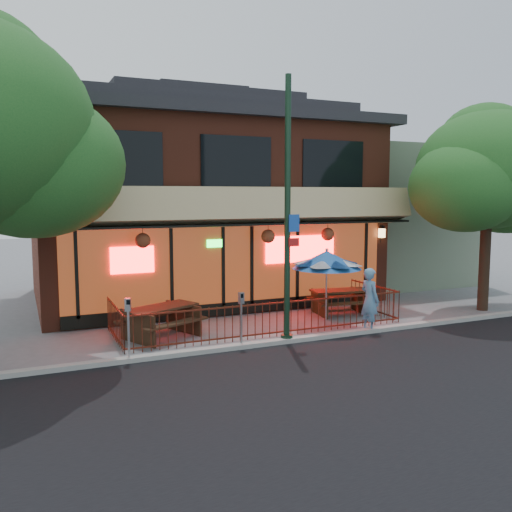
{
  "coord_description": "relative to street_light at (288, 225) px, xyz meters",
  "views": [
    {
      "loc": [
        -6.49,
        -13.07,
        3.94
      ],
      "look_at": [
        0.16,
        2.0,
        2.07
      ],
      "focal_mm": 38.0,
      "sensor_mm": 36.0,
      "label": 1
    }
  ],
  "objects": [
    {
      "name": "parking_meter_far",
      "position": [
        -4.2,
        0.0,
        -2.12
      ],
      "size": [
        0.17,
        0.16,
        1.52
      ],
      "color": "#9FA2A8",
      "rests_on": "ground"
    },
    {
      "name": "patio_umbrella",
      "position": [
        1.88,
        1.1,
        -1.14
      ],
      "size": [
        2.06,
        2.06,
        2.36
      ],
      "color": "gray",
      "rests_on": "ground"
    },
    {
      "name": "picnic_table_right",
      "position": [
        3.19,
        2.37,
        -2.62
      ],
      "size": [
        2.08,
        1.71,
        0.81
      ],
      "color": "#392714",
      "rests_on": "ground"
    },
    {
      "name": "patio_fence",
      "position": [
        -0.0,
        0.91,
        -2.52
      ],
      "size": [
        8.44,
        2.62,
        1.0
      ],
      "color": "#4F1C10",
      "rests_on": "ground"
    },
    {
      "name": "neighbor_building",
      "position": [
        9.0,
        8.1,
        -0.15
      ],
      "size": [
        6.0,
        7.0,
        6.0
      ],
      "primitive_type": "cube",
      "color": "slate",
      "rests_on": "ground"
    },
    {
      "name": "street_tree_right",
      "position": [
        8.04,
        0.99,
        1.81
      ],
      "size": [
        4.8,
        4.8,
        7.02
      ],
      "color": "#302118",
      "rests_on": "ground"
    },
    {
      "name": "curb",
      "position": [
        -0.0,
        -0.1,
        -3.09
      ],
      "size": [
        80.0,
        0.25,
        0.12
      ],
      "primitive_type": "cube",
      "color": "#999993",
      "rests_on": "ground"
    },
    {
      "name": "picnic_table_left",
      "position": [
        -2.98,
        1.78,
        -2.57
      ],
      "size": [
        2.52,
        2.28,
        0.88
      ],
      "color": "#3A2415",
      "rests_on": "ground"
    },
    {
      "name": "restaurant_building",
      "position": [
        -0.0,
        7.51,
        0.98
      ],
      "size": [
        12.96,
        9.49,
        8.05
      ],
      "color": "maroon",
      "rests_on": "ground"
    },
    {
      "name": "pedestrian",
      "position": [
        2.7,
        0.05,
        -2.22
      ],
      "size": [
        0.51,
        0.72,
        1.85
      ],
      "primitive_type": "imported",
      "rotation": [
        0.0,
        0.0,
        1.67
      ],
      "color": "#5A8CB4",
      "rests_on": "ground"
    },
    {
      "name": "asphalt_street",
      "position": [
        -0.0,
        -5.6,
        -3.15
      ],
      "size": [
        80.0,
        11.0,
        0.0
      ],
      "primitive_type": "cube",
      "color": "black",
      "rests_on": "ground"
    },
    {
      "name": "parking_meter_near",
      "position": [
        -1.32,
        0.0,
        -2.17
      ],
      "size": [
        0.15,
        0.14,
        1.45
      ],
      "color": "gray",
      "rests_on": "ground"
    },
    {
      "name": "ground",
      "position": [
        -0.0,
        0.4,
        -3.15
      ],
      "size": [
        80.0,
        80.0,
        0.0
      ],
      "primitive_type": "plane",
      "color": "gray",
      "rests_on": "ground"
    },
    {
      "name": "street_light",
      "position": [
        0.0,
        0.0,
        0.0
      ],
      "size": [
        0.43,
        0.32,
        7.0
      ],
      "color": "black",
      "rests_on": "ground"
    }
  ]
}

